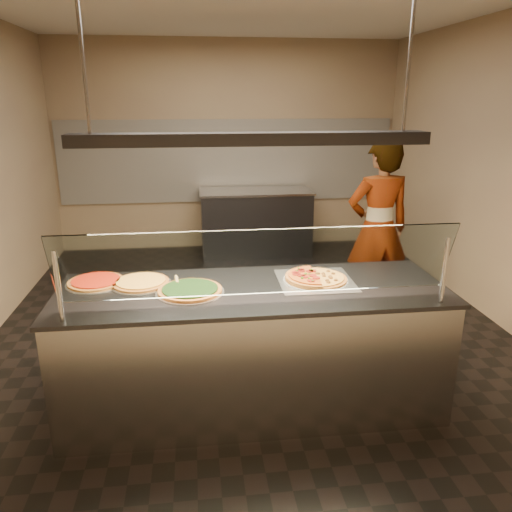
{
  "coord_description": "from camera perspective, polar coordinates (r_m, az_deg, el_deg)",
  "views": [
    {
      "loc": [
        -0.51,
        -4.49,
        2.2
      ],
      "look_at": [
        -0.05,
        -0.81,
        1.02
      ],
      "focal_mm": 35.0,
      "sensor_mm": 36.0,
      "label": 1
    }
  ],
  "objects": [
    {
      "name": "ground",
      "position": [
        5.03,
        -0.56,
        -8.41
      ],
      "size": [
        5.0,
        6.0,
        0.02
      ],
      "primitive_type": "cube",
      "color": "black",
      "rests_on": "ground"
    },
    {
      "name": "wall_back",
      "position": [
        7.55,
        -3.25,
        12.33
      ],
      "size": [
        5.0,
        0.02,
        3.0
      ],
      "primitive_type": "cube",
      "color": "#9D8965",
      "rests_on": "ground"
    },
    {
      "name": "wall_front",
      "position": [
        1.71,
        10.87,
        -6.92
      ],
      "size": [
        5.0,
        0.02,
        3.0
      ],
      "primitive_type": "cube",
      "color": "#9D8965",
      "rests_on": "ground"
    },
    {
      "name": "wall_right",
      "position": [
        5.45,
        26.92,
        8.4
      ],
      "size": [
        0.02,
        6.0,
        3.0
      ],
      "primitive_type": "cube",
      "color": "#9D8965",
      "rests_on": "ground"
    },
    {
      "name": "tile_band",
      "position": [
        7.54,
        -3.21,
        10.79
      ],
      "size": [
        4.9,
        0.02,
        1.2
      ],
      "primitive_type": "cube",
      "color": "silver",
      "rests_on": "wall_back"
    },
    {
      "name": "serving_counter",
      "position": [
        3.69,
        -0.36,
        -10.42
      ],
      "size": [
        2.71,
        0.94,
        0.93
      ],
      "color": "#B7B7BC",
      "rests_on": "ground"
    },
    {
      "name": "sneeze_guard",
      "position": [
        3.07,
        0.36,
        -0.87
      ],
      "size": [
        2.47,
        0.18,
        0.54
      ],
      "color": "#B7B7BC",
      "rests_on": "serving_counter"
    },
    {
      "name": "perforated_tray",
      "position": [
        3.65,
        6.81,
        -2.75
      ],
      "size": [
        0.54,
        0.54,
        0.01
      ],
      "color": "silver",
      "rests_on": "serving_counter"
    },
    {
      "name": "half_pizza_pepperoni",
      "position": [
        3.62,
        5.19,
        -2.41
      ],
      "size": [
        0.25,
        0.45,
        0.05
      ],
      "color": "brown",
      "rests_on": "perforated_tray"
    },
    {
      "name": "half_pizza_sausage",
      "position": [
        3.67,
        8.46,
        -2.37
      ],
      "size": [
        0.23,
        0.45,
        0.04
      ],
      "color": "brown",
      "rests_on": "perforated_tray"
    },
    {
      "name": "pizza_spinach",
      "position": [
        3.45,
        -7.55,
        -3.87
      ],
      "size": [
        0.47,
        0.47,
        0.03
      ],
      "color": "silver",
      "rests_on": "serving_counter"
    },
    {
      "name": "pizza_cheese",
      "position": [
        3.66,
        -13.02,
        -2.91
      ],
      "size": [
        0.43,
        0.43,
        0.03
      ],
      "color": "silver",
      "rests_on": "serving_counter"
    },
    {
      "name": "pizza_tomato",
      "position": [
        3.76,
        -17.83,
        -2.77
      ],
      "size": [
        0.42,
        0.42,
        0.03
      ],
      "color": "silver",
      "rests_on": "serving_counter"
    },
    {
      "name": "pizza_spatula",
      "position": [
        3.58,
        -8.4,
        -2.87
      ],
      "size": [
        0.19,
        0.23,
        0.02
      ],
      "color": "#B7B7BC",
      "rests_on": "pizza_spinach"
    },
    {
      "name": "prep_table",
      "position": [
        7.3,
        -0.06,
        3.94
      ],
      "size": [
        1.6,
        0.74,
        0.93
      ],
      "color": "#2F2F33",
      "rests_on": "ground"
    },
    {
      "name": "worker",
      "position": [
        5.25,
        13.76,
        3.0
      ],
      "size": [
        0.7,
        0.49,
        1.83
      ],
      "primitive_type": "imported",
      "rotation": [
        0.0,
        0.0,
        3.23
      ],
      "color": "#322F35",
      "rests_on": "ground"
    },
    {
      "name": "heat_lamp_housing",
      "position": [
        3.26,
        -0.41,
        13.23
      ],
      "size": [
        2.3,
        0.18,
        0.08
      ],
      "primitive_type": "cube",
      "color": "#2F2F33",
      "rests_on": "ceiling"
    },
    {
      "name": "lamp_rod_left",
      "position": [
        3.3,
        -19.35,
        21.84
      ],
      "size": [
        0.02,
        0.02,
        1.01
      ],
      "primitive_type": "cylinder",
      "color": "#B7B7BC",
      "rests_on": "ceiling"
    },
    {
      "name": "lamp_rod_right",
      "position": [
        3.52,
        17.23,
        21.71
      ],
      "size": [
        0.02,
        0.02,
        1.01
      ],
      "primitive_type": "cylinder",
      "color": "#B7B7BC",
      "rests_on": "ceiling"
    }
  ]
}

